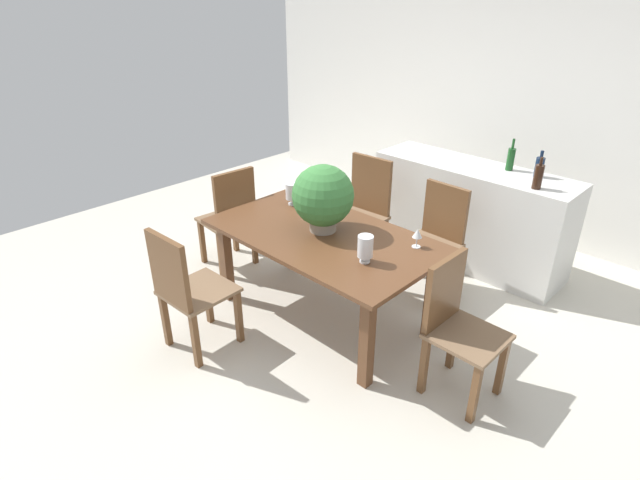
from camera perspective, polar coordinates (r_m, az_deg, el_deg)
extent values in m
plane|color=beige|center=(4.24, 0.71, -8.17)|extent=(7.04, 7.04, 0.00)
cube|color=white|center=(5.76, 19.50, 14.10)|extent=(6.40, 0.10, 2.60)
cube|color=brown|center=(3.84, 0.36, 0.52)|extent=(1.76, 1.00, 0.03)
cube|color=brown|center=(4.31, -10.48, -2.40)|extent=(0.08, 0.08, 0.71)
cube|color=brown|center=(3.37, 5.29, -11.31)|extent=(0.08, 0.08, 0.71)
cube|color=brown|center=(4.73, -3.10, 0.80)|extent=(0.08, 0.08, 0.71)
cube|color=brown|center=(3.89, 12.43, -6.12)|extent=(0.08, 0.08, 0.71)
cube|color=brown|center=(4.45, 8.63, -3.26)|extent=(0.05, 0.05, 0.45)
cube|color=brown|center=(4.27, 12.50, -4.99)|extent=(0.05, 0.05, 0.45)
cube|color=brown|center=(4.70, 11.31, -1.69)|extent=(0.05, 0.05, 0.45)
cube|color=brown|center=(4.54, 15.06, -3.26)|extent=(0.05, 0.05, 0.45)
cube|color=brown|center=(4.37, 12.17, -0.59)|extent=(0.45, 0.44, 0.03)
cube|color=brown|center=(4.42, 13.93, 3.13)|extent=(0.41, 0.05, 0.48)
cube|color=brown|center=(5.14, -9.54, 1.07)|extent=(0.05, 0.05, 0.45)
cube|color=brown|center=(4.99, -13.09, -0.16)|extent=(0.05, 0.05, 0.45)
cube|color=brown|center=(4.88, -7.39, -0.24)|extent=(0.05, 0.05, 0.45)
cube|color=brown|center=(4.72, -11.07, -1.59)|extent=(0.05, 0.05, 0.45)
cube|color=brown|center=(4.83, -10.50, 2.29)|extent=(0.45, 0.47, 0.03)
cube|color=brown|center=(4.57, -9.54, 4.60)|extent=(0.07, 0.41, 0.51)
cube|color=brown|center=(4.87, 1.01, -0.06)|extent=(0.05, 0.05, 0.45)
cube|color=brown|center=(4.66, 4.74, -1.53)|extent=(0.05, 0.05, 0.45)
cube|color=brown|center=(5.12, 3.59, 1.31)|extent=(0.05, 0.05, 0.45)
cube|color=brown|center=(4.92, 7.24, -0.02)|extent=(0.05, 0.05, 0.45)
cube|color=brown|center=(4.79, 4.23, 2.47)|extent=(0.49, 0.46, 0.03)
cube|color=brown|center=(4.82, 5.76, 6.24)|extent=(0.44, 0.06, 0.54)
cube|color=brown|center=(3.86, -9.13, -8.47)|extent=(0.05, 0.05, 0.45)
cube|color=brown|center=(4.11, -12.47, -6.36)|extent=(0.05, 0.05, 0.45)
cube|color=brown|center=(3.69, -13.81, -10.93)|extent=(0.05, 0.05, 0.45)
cube|color=brown|center=(3.95, -16.97, -8.54)|extent=(0.05, 0.05, 0.45)
cube|color=brown|center=(3.77, -13.47, -5.59)|extent=(0.46, 0.48, 0.03)
cube|color=brown|center=(3.54, -16.66, -3.31)|extent=(0.41, 0.06, 0.50)
cube|color=brown|center=(3.33, 16.99, -16.20)|extent=(0.04, 0.04, 0.45)
cube|color=brown|center=(3.58, 19.77, -13.21)|extent=(0.04, 0.04, 0.45)
cube|color=brown|center=(3.46, 11.60, -13.61)|extent=(0.04, 0.04, 0.45)
cube|color=brown|center=(3.70, 14.69, -10.94)|extent=(0.04, 0.04, 0.45)
cube|color=brown|center=(3.37, 16.27, -10.36)|extent=(0.44, 0.43, 0.03)
cube|color=brown|center=(3.30, 13.84, -5.56)|extent=(0.04, 0.39, 0.47)
cylinder|color=gray|center=(3.86, 0.33, 1.86)|extent=(0.20, 0.20, 0.11)
sphere|color=#387538|center=(3.77, 0.34, 5.02)|extent=(0.47, 0.47, 0.47)
sphere|color=#C64C56|center=(3.96, 0.29, 5.88)|extent=(0.06, 0.06, 0.06)
sphere|color=#C64C56|center=(3.76, 2.37, 6.45)|extent=(0.05, 0.05, 0.05)
sphere|color=#C64C56|center=(3.80, -2.43, 4.73)|extent=(0.05, 0.05, 0.05)
sphere|color=#C64C56|center=(3.65, -1.64, 4.47)|extent=(0.05, 0.05, 0.05)
cylinder|color=silver|center=(4.34, -3.10, 4.09)|extent=(0.07, 0.07, 0.01)
cylinder|color=silver|center=(4.33, -3.11, 4.41)|extent=(0.02, 0.02, 0.04)
cylinder|color=silver|center=(4.30, -3.14, 5.51)|extent=(0.11, 0.11, 0.14)
cylinder|color=silver|center=(3.45, 5.04, -2.38)|extent=(0.07, 0.07, 0.01)
cylinder|color=silver|center=(3.44, 5.06, -2.06)|extent=(0.03, 0.03, 0.03)
cylinder|color=silver|center=(3.40, 5.12, -0.70)|extent=(0.11, 0.11, 0.15)
cylinder|color=silver|center=(3.70, 10.76, -0.74)|extent=(0.06, 0.06, 0.00)
cylinder|color=silver|center=(3.68, 10.81, -0.20)|extent=(0.01, 0.01, 0.07)
cone|color=silver|center=(3.65, 10.90, 0.76)|extent=(0.07, 0.07, 0.07)
cube|color=silver|center=(5.02, 16.37, 2.80)|extent=(1.85, 0.55, 0.95)
cylinder|color=black|center=(4.46, 23.32, 6.53)|extent=(0.07, 0.07, 0.20)
cylinder|color=black|center=(4.42, 23.63, 8.12)|extent=(0.02, 0.02, 0.07)
cylinder|color=#194C1E|center=(4.83, 20.64, 8.48)|extent=(0.07, 0.07, 0.20)
cylinder|color=#194C1E|center=(4.79, 20.91, 10.08)|extent=(0.02, 0.02, 0.09)
cylinder|color=#0F1E38|center=(4.75, 23.42, 7.51)|extent=(0.07, 0.07, 0.17)
cylinder|color=#0F1E38|center=(4.72, 23.68, 8.82)|extent=(0.03, 0.03, 0.06)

